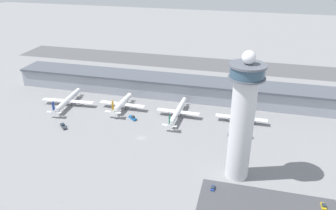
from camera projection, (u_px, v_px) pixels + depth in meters
The scene contains 13 objects.
ground_plane at pixel (141, 138), 208.76m from camera, with size 1000.00×1000.00×0.00m, color gray.
terminal_building at pixel (169, 86), 266.65m from camera, with size 258.12×25.00×15.61m.
runway_strip at pixel (189, 63), 348.47m from camera, with size 387.18×44.00×0.01m, color #515154.
control_tower at pixel (242, 118), 159.71m from camera, with size 17.34×17.34×68.16m.
airplane_gate_alpha at pixel (67, 101), 250.27m from camera, with size 41.21×43.24×12.43m.
airplane_gate_bravo at pixel (122, 104), 244.61m from camera, with size 35.18×32.76×13.60m.
airplane_gate_charlie at pixel (178, 112), 232.80m from camera, with size 31.05×44.90×11.86m.
airplane_gate_delta at pixel (241, 118), 224.79m from camera, with size 35.27×40.85×14.10m.
service_truck_catering at pixel (133, 118), 231.66m from camera, with size 7.21×6.44×2.74m.
service_truck_fuel at pixel (63, 126), 220.87m from camera, with size 7.70×7.45×2.58m.
service_truck_baggage at pixel (233, 135), 210.61m from camera, with size 7.02×5.11×2.46m.
car_white_wagon at pixel (213, 188), 164.09m from camera, with size 1.81×4.20×1.37m.
car_black_suv at pixel (324, 206), 152.32m from camera, with size 2.08×4.48×1.57m.
Camera 1 is at (61.07, -169.79, 108.42)m, focal length 35.00 mm.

